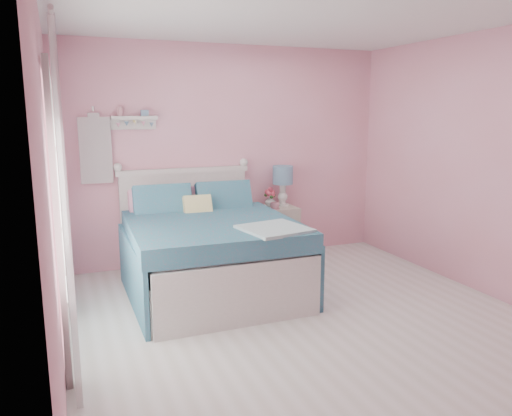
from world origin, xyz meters
TOP-DOWN VIEW (x-y plane):
  - floor at (0.00, 0.00)m, footprint 4.50×4.50m
  - room_shell at (0.00, 0.00)m, footprint 4.50×4.50m
  - bed at (-0.57, 1.24)m, footprint 1.64×2.03m
  - nightstand at (0.55, 2.01)m, footprint 0.45×0.45m
  - table_lamp at (0.64, 2.06)m, footprint 0.25×0.25m
  - vase at (0.48, 2.06)m, footprint 0.16×0.16m
  - teacup at (0.46, 1.89)m, footprint 0.14×0.14m
  - roses at (0.48, 2.06)m, footprint 0.14×0.11m
  - wall_shelf at (-1.13, 2.19)m, footprint 0.50×0.15m
  - hanging_dress at (-1.55, 2.18)m, footprint 0.34×0.03m
  - french_door at (-1.97, 0.40)m, footprint 0.04×1.32m
  - curtain_near at (-1.92, -0.34)m, footprint 0.04×0.40m
  - curtain_far at (-1.92, 1.14)m, footprint 0.04×0.40m

SIDE VIEW (x-z plane):
  - floor at x=0.00m, z-range 0.00..0.00m
  - nightstand at x=0.55m, z-range 0.00..0.66m
  - bed at x=-0.57m, z-range -0.18..0.98m
  - teacup at x=0.46m, z-range 0.65..0.74m
  - vase at x=0.48m, z-range 0.65..0.79m
  - roses at x=0.48m, z-range 0.77..0.89m
  - table_lamp at x=0.64m, z-range 0.75..1.25m
  - french_door at x=-1.97m, z-range -0.01..2.15m
  - curtain_near at x=-1.92m, z-range 0.02..2.34m
  - curtain_far at x=-1.92m, z-range 0.02..2.34m
  - hanging_dress at x=-1.55m, z-range 1.04..1.76m
  - room_shell at x=0.00m, z-range -0.67..3.83m
  - wall_shelf at x=-1.13m, z-range 1.61..1.86m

